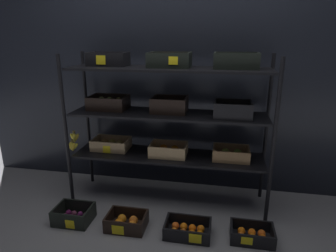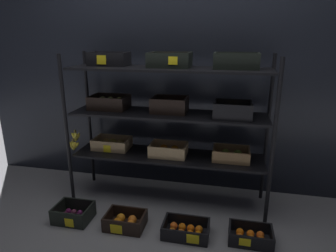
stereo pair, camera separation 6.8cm
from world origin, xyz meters
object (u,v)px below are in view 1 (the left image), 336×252
object	(u,v)px
crate_ground_tangerine	(188,230)
crate_ground_right_tangerine	(252,235)
crate_ground_orange	(127,222)
display_rack	(167,112)
crate_ground_plum	(74,216)

from	to	relation	value
crate_ground_tangerine	crate_ground_right_tangerine	distance (m)	0.49
crate_ground_orange	crate_ground_tangerine	size ratio (longest dim) A/B	0.89
display_rack	crate_ground_plum	world-z (taller)	display_rack
display_rack	crate_ground_right_tangerine	xyz separation A→B (m)	(0.76, -0.47, -0.82)
crate_ground_plum	crate_ground_right_tangerine	bearing A→B (deg)	1.29
display_rack	crate_ground_tangerine	size ratio (longest dim) A/B	5.14
display_rack	crate_ground_orange	world-z (taller)	display_rack
crate_ground_plum	crate_ground_orange	bearing A→B (deg)	0.16
display_rack	crate_ground_orange	distance (m)	0.99
crate_ground_plum	crate_ground_orange	distance (m)	0.46
crate_ground_orange	crate_ground_right_tangerine	bearing A→B (deg)	1.81
display_rack	crate_ground_plum	size ratio (longest dim) A/B	6.13
display_rack	crate_ground_right_tangerine	size ratio (longest dim) A/B	5.62
display_rack	crate_ground_tangerine	xyz separation A→B (m)	(0.27, -0.51, -0.82)
crate_ground_plum	crate_ground_tangerine	distance (m)	0.97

